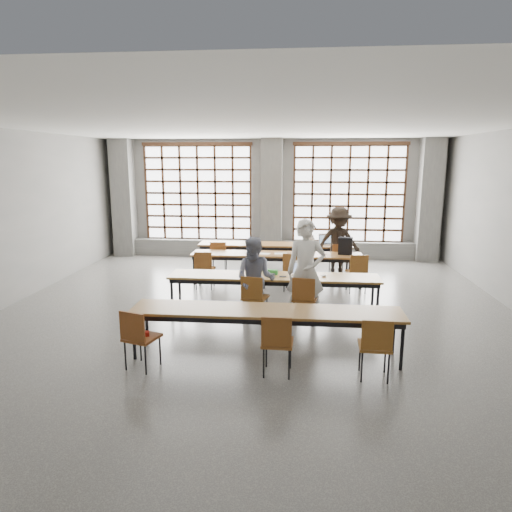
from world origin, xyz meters
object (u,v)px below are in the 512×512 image
at_px(chair_front_right, 305,295).
at_px(green_box, 271,272).
at_px(chair_near_left, 138,334).
at_px(plastic_bag, 310,239).
at_px(chair_mid_left, 204,266).
at_px(student_back, 338,242).
at_px(chair_mid_right, 357,269).
at_px(chair_back_mid, 305,256).
at_px(chair_mid_centre, 292,268).
at_px(chair_front_left, 254,294).
at_px(mouse, 324,276).
at_px(red_pouch, 142,334).
at_px(chair_near_right, 376,342).
at_px(laptop_back, 326,242).
at_px(desk_row_a, 275,246).
at_px(desk_row_c, 274,279).
at_px(chair_back_right, 339,257).
at_px(chair_back_left, 219,255).
at_px(student_male, 306,272).
at_px(chair_near_mid, 277,339).
at_px(backpack, 345,246).
at_px(desk_row_d, 266,314).
at_px(desk_row_b, 276,256).
at_px(laptop_front, 302,272).
at_px(phone, 283,276).

height_order(chair_front_right, green_box, chair_front_right).
height_order(chair_near_left, plastic_bag, plastic_bag).
distance_m(chair_mid_left, student_back, 3.42).
bearing_deg(chair_mid_right, chair_back_mid, 131.51).
xyz_separation_m(chair_mid_centre, chair_front_left, (-0.66, -2.08, 0.00)).
distance_m(chair_front_right, mouse, 0.74).
bearing_deg(mouse, red_pouch, -135.90).
distance_m(chair_near_right, laptop_back, 6.14).
height_order(chair_front_left, chair_near_right, same).
xyz_separation_m(desk_row_a, desk_row_c, (0.15, -3.35, 0.00)).
distance_m(chair_back_right, green_box, 3.06).
xyz_separation_m(chair_back_left, green_box, (1.50, -2.64, 0.24)).
xyz_separation_m(chair_back_left, mouse, (2.50, -2.74, 0.21)).
distance_m(chair_mid_centre, student_male, 2.01).
height_order(desk_row_a, laptop_back, laptop_back).
relative_size(chair_near_mid, backpack, 2.20).
height_order(chair_mid_left, chair_near_right, same).
bearing_deg(chair_back_left, chair_mid_right, -21.03).
xyz_separation_m(desk_row_d, chair_front_right, (0.59, 1.41, -0.13)).
relative_size(laptop_back, red_pouch, 2.11).
xyz_separation_m(student_male, laptop_back, (0.59, 3.96, -0.15)).
distance_m(chair_mid_right, chair_front_right, 2.39).
relative_size(desk_row_a, backpack, 10.00).
bearing_deg(backpack, chair_front_right, -99.55).
bearing_deg(chair_mid_left, chair_back_left, 85.23).
bearing_deg(desk_row_d, chair_mid_centre, 84.45).
relative_size(desk_row_b, chair_near_right, 4.55).
height_order(student_back, plastic_bag, student_back).
xyz_separation_m(laptop_front, phone, (-0.36, -0.21, -0.05)).
relative_size(desk_row_a, chair_back_mid, 4.55).
height_order(chair_mid_right, chair_front_right, same).
xyz_separation_m(chair_mid_right, chair_front_left, (-2.08, -2.08, 0.00)).
relative_size(chair_mid_right, chair_front_left, 1.00).
height_order(mouse, green_box, green_box).
height_order(chair_mid_left, chair_front_right, same).
bearing_deg(backpack, chair_near_mid, -96.02).
height_order(desk_row_d, chair_back_mid, chair_back_mid).
relative_size(chair_back_right, student_male, 0.47).
distance_m(chair_back_mid, student_back, 0.89).
relative_size(chair_near_mid, phone, 6.77).
relative_size(chair_front_right, backpack, 2.20).
bearing_deg(desk_row_b, chair_mid_left, -158.54).
height_order(desk_row_a, chair_mid_right, chair_mid_right).
bearing_deg(chair_back_left, chair_mid_left, -94.77).
height_order(phone, backpack, backpack).
distance_m(desk_row_c, plastic_bag, 3.49).
xyz_separation_m(desk_row_b, chair_mid_left, (-1.60, -0.63, -0.13)).
distance_m(desk_row_a, red_pouch, 6.14).
bearing_deg(chair_front_right, chair_near_mid, -100.76).
xyz_separation_m(desk_row_a, phone, (0.33, -3.45, 0.07)).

